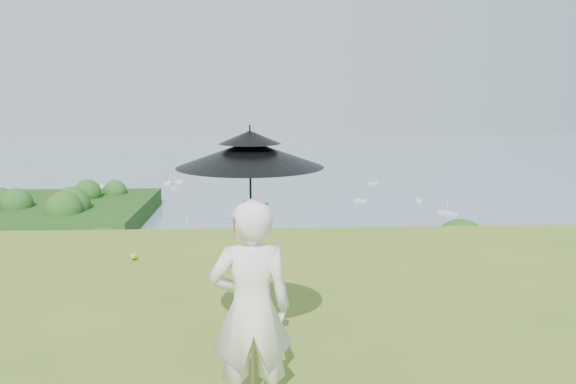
{
  "coord_description": "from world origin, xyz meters",
  "views": [
    {
      "loc": [
        -1.6,
        -3.39,
        2.58
      ],
      "look_at": [
        -1.28,
        3.78,
        1.28
      ],
      "focal_mm": 35.0,
      "sensor_mm": 36.0,
      "label": 1
    }
  ],
  "objects": [
    {
      "name": "shoreline_tier",
      "position": [
        0.0,
        75.0,
        -36.0
      ],
      "size": [
        170.0,
        28.0,
        8.0
      ],
      "primitive_type": "cube",
      "color": "#686353",
      "rests_on": "bay_water"
    },
    {
      "name": "bay_water",
      "position": [
        0.0,
        240.0,
        -34.0
      ],
      "size": [
        700.0,
        700.0,
        0.0
      ],
      "primitive_type": "plane",
      "color": "slate",
      "rests_on": "ground"
    },
    {
      "name": "peninsula",
      "position": [
        -75.0,
        155.0,
        -29.0
      ],
      "size": [
        90.0,
        60.0,
        12.0
      ],
      "primitive_type": null,
      "color": "#143E11",
      "rests_on": "bay_water"
    },
    {
      "name": "slope_trees",
      "position": [
        0.0,
        35.0,
        -15.0
      ],
      "size": [
        110.0,
        50.0,
        6.0
      ],
      "primitive_type": null,
      "color": "#174F19",
      "rests_on": "forest_slope"
    },
    {
      "name": "harbor_town",
      "position": [
        0.0,
        75.0,
        -29.5
      ],
      "size": [
        110.0,
        22.0,
        5.0
      ],
      "primitive_type": null,
      "color": "beige",
      "rests_on": "shoreline_tier"
    },
    {
      "name": "moored_boats",
      "position": [
        -12.5,
        161.0,
        -33.65
      ],
      "size": [
        140.0,
        140.0,
        0.7
      ],
      "primitive_type": null,
      "color": "silver",
      "rests_on": "bay_water"
    },
    {
      "name": "painter",
      "position": [
        -1.7,
        0.78,
        0.89
      ],
      "size": [
        0.69,
        0.49,
        1.77
      ],
      "primitive_type": "imported",
      "rotation": [
        0.0,
        0.0,
        3.24
      ],
      "color": "white",
      "rests_on": "ground"
    },
    {
      "name": "field_easel",
      "position": [
        -1.7,
        1.39,
        0.81
      ],
      "size": [
        0.77,
        0.77,
        1.62
      ],
      "primitive_type": null,
      "rotation": [
        0.0,
        0.0,
        0.3
      ],
      "color": "#A58845",
      "rests_on": "ground"
    },
    {
      "name": "sun_umbrella",
      "position": [
        -1.71,
        1.42,
        1.81
      ],
      "size": [
        1.44,
        1.44,
        0.96
      ],
      "primitive_type": null,
      "rotation": [
        0.0,
        0.0,
        0.13
      ],
      "color": "black",
      "rests_on": "field_easel"
    },
    {
      "name": "painter_cap",
      "position": [
        -1.7,
        0.78,
        1.72
      ],
      "size": [
        0.24,
        0.26,
        0.1
      ],
      "primitive_type": null,
      "rotation": [
        0.0,
        0.0,
        0.33
      ],
      "color": "#D4747E",
      "rests_on": "painter"
    }
  ]
}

